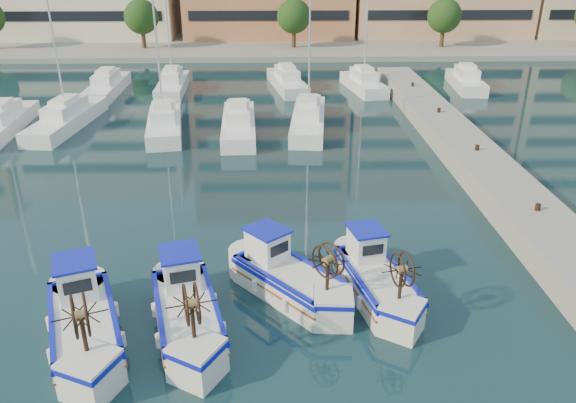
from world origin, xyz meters
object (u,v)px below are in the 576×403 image
(fishing_boat_a, at_px, (83,320))
(fishing_boat_c, at_px, (287,276))
(fishing_boat_d, at_px, (375,277))
(fishing_boat_b, at_px, (187,309))

(fishing_boat_a, distance_m, fishing_boat_c, 7.12)
(fishing_boat_c, distance_m, fishing_boat_d, 3.24)
(fishing_boat_a, distance_m, fishing_boat_d, 10.17)
(fishing_boat_a, bearing_deg, fishing_boat_b, -10.92)
(fishing_boat_a, height_order, fishing_boat_b, fishing_boat_a)
(fishing_boat_b, xyz_separation_m, fishing_boat_d, (6.64, 1.84, -0.05))
(fishing_boat_c, bearing_deg, fishing_boat_d, -43.76)
(fishing_boat_a, xyz_separation_m, fishing_boat_d, (9.88, 2.41, -0.07))
(fishing_boat_c, bearing_deg, fishing_boat_b, 169.32)
(fishing_boat_c, bearing_deg, fishing_boat_a, 160.07)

